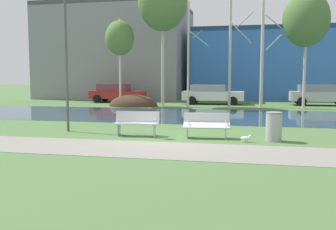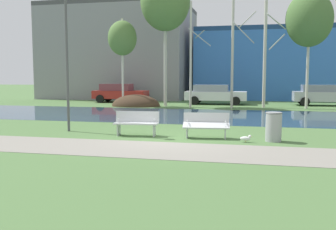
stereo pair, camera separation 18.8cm
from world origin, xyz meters
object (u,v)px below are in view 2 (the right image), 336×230
seagull (246,138)px  bench_left (137,123)px  parked_van_nearest_red (120,93)px  parked_hatch_third_silver (323,95)px  streetlamp (66,38)px  parked_sedan_second_white (215,94)px  bench_right (206,125)px  trash_bin (274,126)px

seagull → bench_left: bearing=171.7°
bench_left → parked_van_nearest_red: size_ratio=0.38×
seagull → parked_hatch_third_silver: parked_hatch_third_silver is taller
streetlamp → parked_sedan_second_white: 16.27m
streetlamp → parked_hatch_third_silver: 20.02m
bench_right → streetlamp: (-5.45, 0.47, 3.11)m
parked_van_nearest_red → parked_hatch_third_silver: (15.50, 0.04, 0.00)m
streetlamp → parked_van_nearest_red: (-3.70, 15.89, -2.79)m
parked_van_nearest_red → parked_hatch_third_silver: same height
parked_sedan_second_white → seagull: bearing=-80.5°
trash_bin → parked_hatch_third_silver: parked_hatch_third_silver is taller
seagull → parked_sedan_second_white: 16.79m
bench_left → parked_sedan_second_white: (1.12, 15.98, 0.31)m
bench_left → parked_hatch_third_silver: size_ratio=0.38×
bench_left → seagull: (3.90, -0.57, -0.34)m
bench_right → seagull: 1.52m
bench_left → seagull: 3.95m
bench_right → trash_bin: bearing=-4.7°
streetlamp → parked_van_nearest_red: 16.55m
seagull → streetlamp: 7.71m
seagull → parked_hatch_third_silver: 17.70m
trash_bin → parked_sedan_second_white: (-3.65, 16.16, 0.28)m
parked_sedan_second_white → streetlamp: bearing=-104.6°
bench_left → parked_sedan_second_white: 16.02m
bench_left → streetlamp: (-2.92, 0.47, 3.11)m
parked_hatch_third_silver → bench_left: bearing=-118.4°
parked_hatch_third_silver → bench_right: bearing=-111.2°
seagull → parked_hatch_third_silver: bearing=73.6°
seagull → streetlamp: bearing=171.3°
trash_bin → parked_hatch_third_silver: bearing=76.1°
bench_left → parked_sedan_second_white: parked_sedan_second_white is taller
bench_left → trash_bin: trash_bin is taller
trash_bin → seagull: trash_bin is taller
bench_left → parked_sedan_second_white: bearing=86.0°
bench_right → trash_bin: (2.25, -0.18, 0.03)m
trash_bin → streetlamp: (-7.69, 0.65, 3.08)m
trash_bin → parked_hatch_third_silver: 17.09m
trash_bin → parked_van_nearest_red: 20.09m
bench_right → parked_sedan_second_white: (-1.40, 15.98, 0.31)m
parked_van_nearest_red → parked_hatch_third_silver: size_ratio=1.01×
bench_right → parked_hatch_third_silver: bearing=68.8°
bench_right → seagull: (1.37, -0.57, -0.34)m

